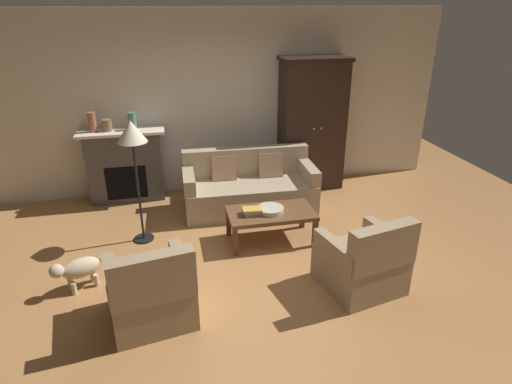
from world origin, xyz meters
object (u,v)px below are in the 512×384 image
Objects in this scene: coffee_table at (271,215)px; armchair_near_left at (151,293)px; fireplace at (125,165)px; couch at (249,188)px; book_stack at (252,211)px; fruit_bowl at (270,210)px; mantel_vase_jade at (132,121)px; armchair_near_right at (363,263)px; armoire at (312,125)px; floor_lamp at (132,139)px; dog at (78,269)px; mantel_vase_bronze at (107,125)px; mantel_vase_terracotta at (92,122)px.

armchair_near_left is (-1.49, -1.25, -0.05)m from coffee_table.
fireplace is 1.95m from couch.
book_stack is 0.29× the size of armchair_near_left.
fruit_bowl is 0.24m from book_stack.
armchair_near_right is (2.40, -2.93, -0.93)m from mantel_vase_jade.
armoire is at bearing 56.98° from coffee_table.
dog is at bearing -124.30° from floor_lamp.
mantel_vase_bronze is 0.18× the size of armchair_near_right.
couch is at bearing 93.84° from fruit_bowl.
fireplace is 2.56m from coffee_table.
book_stack is 1.54× the size of mantel_vase_bronze.
fireplace is at bearing 132.38° from book_stack.
fruit_bowl is at bearing -40.36° from mantel_vase_bronze.
floor_lamp is (-2.33, 1.58, 1.05)m from armchair_near_right.
floor_lamp is (0.25, -1.37, 0.80)m from fireplace.
armchair_near_right is at bearing -34.09° from floor_lamp.
mantel_vase_terracotta is at bearing 180.00° from mantel_vase_jade.
mantel_vase_bronze is at bearing 84.53° from dog.
floor_lamp reaches higher than couch.
dog is at bearing -165.89° from fruit_bowl.
mantel_vase_bronze reaches higher than fireplace.
fireplace reaches higher than armchair_near_left.
fruit_bowl is at bearing 121.15° from armchair_near_right.
couch is at bearing -18.00° from mantel_vase_terracotta.
armchair_near_right is at bearing -70.39° from couch.
mantel_vase_jade is (-1.61, 0.70, 0.93)m from couch.
mantel_vase_bronze is 1.43m from floor_lamp.
mantel_vase_bronze is 0.32× the size of dog.
mantel_vase_terracotta reaches higher than mantel_vase_jade.
mantel_vase_bronze is 4.12m from armchair_near_right.
book_stack is 2.62m from mantel_vase_bronze.
armchair_near_left is (0.19, -2.98, -0.93)m from mantel_vase_jade.
fruit_bowl is at bearing 39.98° from armchair_near_left.
mantel_vase_bronze is at bearing 100.50° from armchair_near_left.
couch is 1.99m from mantel_vase_jade.
dog is (-2.02, -0.54, -0.22)m from book_stack.
floor_lamp is (-1.61, 0.38, 0.92)m from fruit_bowl.
mantel_vase_terracotta is (-3.33, 0.06, 0.21)m from armoire.
fruit_bowl is (0.07, -1.03, 0.13)m from couch.
armoire reaches higher than fireplace.
armoire is at bearing -1.10° from mantel_vase_bronze.
fruit_bowl is at bearing 14.11° from dog.
mantel_vase_jade is 0.48× the size of dog.
coffee_table is at bearing -43.07° from fireplace.
mantel_vase_bronze reaches higher than armchair_near_left.
armchair_near_right reaches higher than book_stack.
mantel_vase_terracotta is at bearing -177.30° from fireplace.
dog is (-2.26, -0.57, -0.20)m from fruit_bowl.
mantel_vase_jade is at bearing 134.10° from fruit_bowl.
book_stack is at bearing 129.37° from armchair_near_right.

